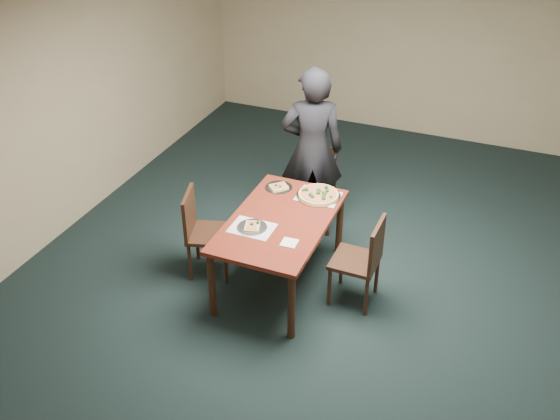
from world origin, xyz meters
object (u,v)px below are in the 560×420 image
at_px(chair_far, 316,182).
at_px(diner, 312,150).
at_px(slice_plate_far, 279,187).
at_px(dining_table, 280,227).
at_px(slice_plate_near, 252,227).
at_px(chair_right, 364,257).
at_px(chair_left, 201,228).
at_px(pizza_pan, 318,194).

bearing_deg(chair_far, diner, -157.42).
xyz_separation_m(chair_far, slice_plate_far, (-0.19, -0.64, 0.25)).
distance_m(dining_table, slice_plate_far, 0.59).
relative_size(diner, slice_plate_near, 6.63).
relative_size(dining_table, slice_plate_near, 5.36).
distance_m(chair_right, slice_plate_near, 1.07).
relative_size(chair_left, diner, 0.49).
bearing_deg(slice_plate_far, slice_plate_near, -86.21).
bearing_deg(pizza_pan, chair_far, 110.86).
bearing_deg(pizza_pan, slice_plate_near, -116.32).
height_order(chair_far, diner, diner).
bearing_deg(slice_plate_far, chair_far, 73.84).
distance_m(chair_right, slice_plate_far, 1.20).
height_order(dining_table, chair_left, chair_left).
bearing_deg(chair_right, pizza_pan, -127.90).
relative_size(dining_table, chair_left, 1.65).
height_order(chair_right, slice_plate_far, chair_right).
relative_size(chair_left, slice_plate_near, 3.25).
relative_size(chair_right, slice_plate_far, 3.25).
relative_size(chair_right, diner, 0.49).
bearing_deg(slice_plate_far, diner, 77.37).
bearing_deg(dining_table, chair_right, 1.65).
relative_size(chair_far, pizza_pan, 2.05).
bearing_deg(slice_plate_near, dining_table, 52.94).
bearing_deg(diner, dining_table, 73.33).
relative_size(dining_table, pizza_pan, 3.38).
xyz_separation_m(chair_far, chair_right, (0.87, -1.14, 0.00)).
distance_m(dining_table, slice_plate_near, 0.32).
height_order(diner, pizza_pan, diner).
xyz_separation_m(dining_table, chair_far, (-0.04, 1.17, -0.14)).
distance_m(dining_table, chair_far, 1.18).
bearing_deg(diner, chair_far, -167.90).
bearing_deg(chair_right, chair_far, -141.81).
bearing_deg(slice_plate_near, pizza_pan, 63.68).
xyz_separation_m(chair_far, pizza_pan, (0.24, -0.64, 0.26)).
bearing_deg(pizza_pan, diner, 115.76).
bearing_deg(dining_table, pizza_pan, 69.31).
bearing_deg(chair_far, chair_right, -63.69).
bearing_deg(slice_plate_far, chair_left, -131.19).
xyz_separation_m(chair_far, slice_plate_near, (-0.13, -1.41, 0.25)).
distance_m(chair_left, pizza_pan, 1.21).
xyz_separation_m(pizza_pan, slice_plate_near, (-0.38, -0.77, -0.01)).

